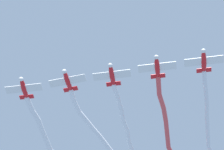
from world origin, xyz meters
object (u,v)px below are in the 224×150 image
at_px(airplane_right_wing, 112,75).
at_px(airplane_trail, 204,61).
at_px(airplane_lead, 24,88).
at_px(airplane_left_wing, 68,81).
at_px(airplane_slot, 157,67).

distance_m(airplane_right_wing, airplane_trail, 15.43).
height_order(airplane_lead, airplane_trail, same).
xyz_separation_m(airplane_left_wing, airplane_trail, (-5.82, -22.42, -0.30)).
bearing_deg(airplane_lead, airplane_left_wing, 86.67).
height_order(airplane_left_wing, airplane_right_wing, airplane_left_wing).
bearing_deg(airplane_lead, airplane_trail, 86.67).
bearing_deg(airplane_right_wing, airplane_trail, 87.53).
relative_size(airplane_left_wing, airplane_trail, 1.00).
relative_size(airplane_left_wing, airplane_slot, 1.00).
xyz_separation_m(airplane_left_wing, airplane_right_wing, (-1.94, -7.48, -0.30)).
bearing_deg(airplane_left_wing, airplane_trail, 92.16).
bearing_deg(airplane_slot, airplane_lead, -93.15).
bearing_deg(airplane_left_wing, airplane_lead, -87.84).
bearing_deg(airplane_trail, airplane_lead, -92.82).
bearing_deg(airplane_slot, airplane_left_wing, -93.14).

